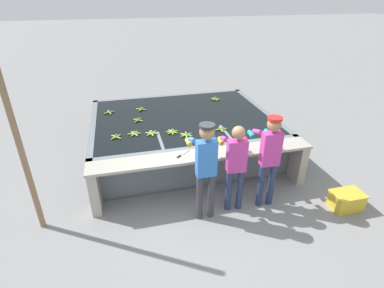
% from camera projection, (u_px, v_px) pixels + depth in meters
% --- Properties ---
extents(ground_plane, '(80.00, 80.00, 0.00)m').
position_uv_depth(ground_plane, '(207.00, 200.00, 5.59)').
color(ground_plane, gray).
rests_on(ground_plane, ground).
extents(wash_tank, '(4.13, 3.27, 0.88)m').
position_uv_depth(wash_tank, '(183.00, 133.00, 7.18)').
color(wash_tank, slate).
rests_on(wash_tank, ground).
extents(work_ledge, '(4.13, 0.45, 0.88)m').
position_uv_depth(work_ledge, '(204.00, 166.00, 5.50)').
color(work_ledge, '#A8A393').
rests_on(work_ledge, ground).
extents(worker_0, '(0.41, 0.72, 1.74)m').
position_uv_depth(worker_0, '(206.00, 163.00, 4.74)').
color(worker_0, '#38383D').
rests_on(worker_0, ground).
extents(worker_1, '(0.46, 0.73, 1.61)m').
position_uv_depth(worker_1, '(236.00, 161.00, 4.99)').
color(worker_1, navy).
rests_on(worker_1, ground).
extents(worker_2, '(0.43, 0.73, 1.72)m').
position_uv_depth(worker_2, '(269.00, 153.00, 5.05)').
color(worker_2, navy).
rests_on(worker_2, ground).
extents(banana_bunch_floating_0, '(0.27, 0.28, 0.08)m').
position_uv_depth(banana_bunch_floating_0, '(152.00, 133.00, 6.12)').
color(banana_bunch_floating_0, '#9EC642').
rests_on(banana_bunch_floating_0, wash_tank).
extents(banana_bunch_floating_1, '(0.28, 0.28, 0.08)m').
position_uv_depth(banana_bunch_floating_1, '(216.00, 99.00, 8.02)').
color(banana_bunch_floating_1, '#75A333').
rests_on(banana_bunch_floating_1, wash_tank).
extents(banana_bunch_floating_2, '(0.28, 0.27, 0.08)m').
position_uv_depth(banana_bunch_floating_2, '(172.00, 132.00, 6.18)').
color(banana_bunch_floating_2, '#7FAD33').
rests_on(banana_bunch_floating_2, wash_tank).
extents(banana_bunch_floating_3, '(0.28, 0.27, 0.08)m').
position_uv_depth(banana_bunch_floating_3, '(135.00, 134.00, 6.10)').
color(banana_bunch_floating_3, '#93BC3D').
rests_on(banana_bunch_floating_3, wash_tank).
extents(banana_bunch_floating_4, '(0.26, 0.26, 0.08)m').
position_uv_depth(banana_bunch_floating_4, '(141.00, 109.00, 7.33)').
color(banana_bunch_floating_4, '#8CB738').
rests_on(banana_bunch_floating_4, wash_tank).
extents(banana_bunch_floating_5, '(0.24, 0.24, 0.08)m').
position_uv_depth(banana_bunch_floating_5, '(138.00, 120.00, 6.73)').
color(banana_bunch_floating_5, '#75A333').
rests_on(banana_bunch_floating_5, wash_tank).
extents(banana_bunch_floating_6, '(0.28, 0.28, 0.08)m').
position_uv_depth(banana_bunch_floating_6, '(221.00, 129.00, 6.29)').
color(banana_bunch_floating_6, '#7FAD33').
rests_on(banana_bunch_floating_6, wash_tank).
extents(banana_bunch_floating_7, '(0.28, 0.28, 0.08)m').
position_uv_depth(banana_bunch_floating_7, '(109.00, 112.00, 7.15)').
color(banana_bunch_floating_7, '#7FAD33').
rests_on(banana_bunch_floating_7, wash_tank).
extents(banana_bunch_floating_8, '(0.27, 0.28, 0.08)m').
position_uv_depth(banana_bunch_floating_8, '(206.00, 134.00, 6.09)').
color(banana_bunch_floating_8, '#93BC3D').
rests_on(banana_bunch_floating_8, wash_tank).
extents(banana_bunch_floating_9, '(0.27, 0.28, 0.08)m').
position_uv_depth(banana_bunch_floating_9, '(186.00, 135.00, 6.05)').
color(banana_bunch_floating_9, '#8CB738').
rests_on(banana_bunch_floating_9, wash_tank).
extents(banana_bunch_floating_10, '(0.23, 0.23, 0.08)m').
position_uv_depth(banana_bunch_floating_10, '(116.00, 137.00, 5.97)').
color(banana_bunch_floating_10, '#8CB738').
rests_on(banana_bunch_floating_10, wash_tank).
extents(banana_bunch_ledge_0, '(0.28, 0.28, 0.08)m').
position_uv_depth(banana_bunch_ledge_0, '(205.00, 152.00, 5.42)').
color(banana_bunch_ledge_0, '#9EC642').
rests_on(banana_bunch_ledge_0, work_ledge).
extents(knife_0, '(0.28, 0.26, 0.02)m').
position_uv_depth(knife_0, '(239.00, 152.00, 5.43)').
color(knife_0, silver).
rests_on(knife_0, work_ledge).
extents(knife_1, '(0.28, 0.25, 0.02)m').
position_uv_depth(knife_1, '(181.00, 155.00, 5.33)').
color(knife_1, silver).
rests_on(knife_1, work_ledge).
extents(crate, '(0.55, 0.39, 0.32)m').
position_uv_depth(crate, '(346.00, 200.00, 5.33)').
color(crate, gold).
rests_on(crate, ground).
extents(support_post_left, '(0.09, 0.09, 3.20)m').
position_uv_depth(support_post_left, '(18.00, 140.00, 4.26)').
color(support_post_left, '#846647').
rests_on(support_post_left, ground).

